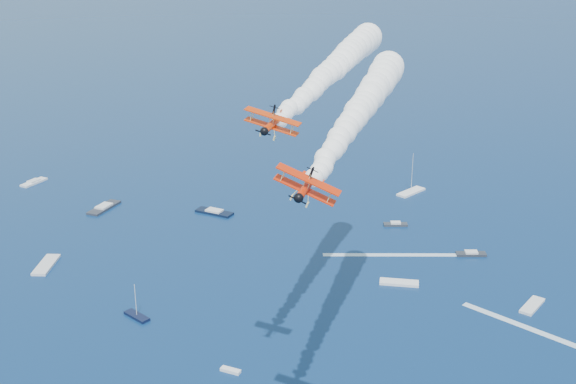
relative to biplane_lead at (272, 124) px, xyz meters
name	(u,v)px	position (x,y,z in m)	size (l,w,h in m)	color
biplane_lead	(272,124)	(0.00, 0.00, 0.00)	(8.08, 9.06, 5.46)	red
biplane_trail	(306,187)	(-3.62, -19.80, -3.33)	(8.08, 9.06, 5.46)	red
smoke_trail_lead	(330,71)	(21.87, 22.81, 2.42)	(46.20, 47.90, 11.45)	white
smoke_trail_trail	(358,113)	(17.37, 3.82, -0.91)	(44.61, 49.37, 11.45)	white
spectator_boats	(137,274)	(-7.35, 76.77, -59.91)	(229.69, 190.85, 0.70)	#0D1A32
boat_wakes	(230,267)	(17.18, 71.28, -60.23)	(164.46, 170.17, 0.04)	white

